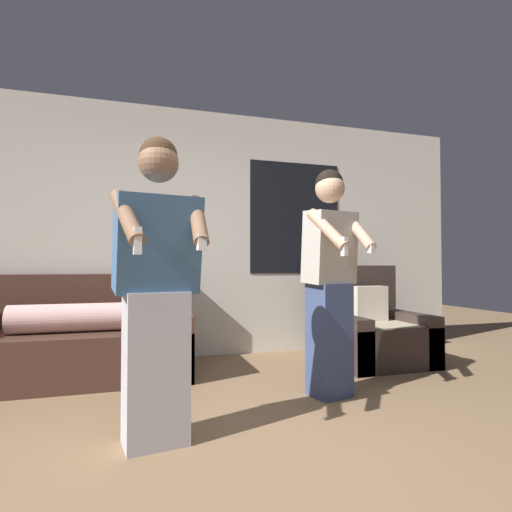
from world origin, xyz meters
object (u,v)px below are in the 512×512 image
(couch, at_px, (79,342))
(person_left, at_px, (157,288))
(person_right, at_px, (330,277))
(armchair, at_px, (370,331))

(couch, xyz_separation_m, person_left, (0.60, -1.59, 0.55))
(couch, bearing_deg, person_right, -30.62)
(couch, distance_m, person_right, 2.28)
(couch, distance_m, armchair, 2.82)
(couch, height_order, person_right, person_right)
(armchair, bearing_deg, couch, 175.54)
(armchair, distance_m, person_left, 2.66)
(person_left, xyz_separation_m, person_right, (1.30, 0.47, 0.04))
(person_right, bearing_deg, person_left, -160.07)
(armchair, height_order, person_left, person_left)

